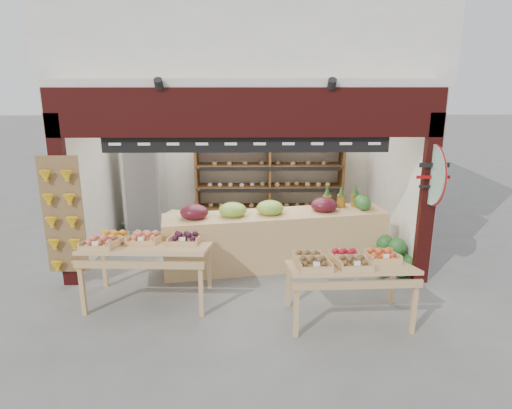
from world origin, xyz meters
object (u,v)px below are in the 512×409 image
object	(u,v)px
refrigerator	(145,187)
mid_counter	(275,238)
display_table_left	(140,245)
watermelon_pile	(394,259)
back_shelving	(269,169)
display_table_right	(344,264)
cardboard_stack	(188,232)

from	to	relation	value
refrigerator	mid_counter	size ratio (longest dim) A/B	0.50
display_table_left	watermelon_pile	distance (m)	4.11
back_shelving	display_table_right	xyz separation A→B (m)	(0.80, -4.12, -0.43)
refrigerator	watermelon_pile	world-z (taller)	refrigerator
display_table_right	mid_counter	bearing A→B (deg)	114.41
display_table_left	display_table_right	xyz separation A→B (m)	(2.79, -0.62, -0.04)
mid_counter	back_shelving	bearing A→B (deg)	89.82
display_table_left	refrigerator	bearing A→B (deg)	100.75
mid_counter	display_table_right	size ratio (longest dim) A/B	2.34
display_table_left	watermelon_pile	size ratio (longest dim) A/B	2.20
refrigerator	mid_counter	xyz separation A→B (m)	(2.56, -1.87, -0.44)
refrigerator	cardboard_stack	bearing A→B (deg)	-38.77
mid_counter	display_table_left	world-z (taller)	mid_counter
cardboard_stack	display_table_right	world-z (taller)	display_table_right
refrigerator	display_table_left	xyz separation A→B (m)	(0.57, -3.03, -0.12)
refrigerator	cardboard_stack	xyz separation A→B (m)	(0.94, -0.78, -0.73)
refrigerator	watermelon_pile	xyz separation A→B (m)	(4.54, -2.12, -0.75)
back_shelving	cardboard_stack	size ratio (longest dim) A/B	2.98
back_shelving	display_table_right	distance (m)	4.22
refrigerator	display_table_right	bearing A→B (deg)	-46.21
watermelon_pile	display_table_left	bearing A→B (deg)	-167.09
back_shelving	mid_counter	distance (m)	2.45
back_shelving	display_table_left	size ratio (longest dim) A/B	1.79
refrigerator	watermelon_pile	bearing A→B (deg)	-24.01
cardboard_stack	watermelon_pile	xyz separation A→B (m)	(3.59, -1.33, -0.03)
back_shelving	mid_counter	xyz separation A→B (m)	(-0.01, -2.35, -0.71)
refrigerator	display_table_left	distance (m)	3.08
mid_counter	watermelon_pile	bearing A→B (deg)	-7.23
refrigerator	display_table_right	world-z (taller)	refrigerator
display_table_left	watermelon_pile	world-z (taller)	display_table_left
display_table_left	back_shelving	bearing A→B (deg)	60.35
refrigerator	display_table_left	bearing A→B (deg)	-78.22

